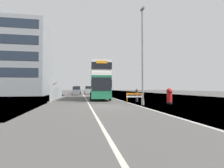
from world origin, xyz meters
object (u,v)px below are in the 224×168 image
at_px(double_decker_bus, 99,81).
at_px(car_oncoming_near, 76,91).
at_px(roadworks_barrier, 134,96).
at_px(car_receding_mid, 88,90).
at_px(car_far_side, 76,90).
at_px(car_receding_far, 77,90).
at_px(pedestrian_at_kerb, 137,95).
at_px(lamppost_foreground, 143,59).
at_px(red_pillar_postbox, 169,95).

xyz_separation_m(double_decker_bus, car_oncoming_near, (-3.74, 16.31, -1.78)).
xyz_separation_m(double_decker_bus, roadworks_barrier, (3.44, -6.65, -2.05)).
height_order(car_receding_mid, car_far_side, car_receding_mid).
xyz_separation_m(car_receding_far, car_far_side, (-0.64, 6.81, -0.05)).
distance_m(car_oncoming_near, car_receding_far, 13.98).
xyz_separation_m(roadworks_barrier, car_receding_mid, (-3.97, 29.53, 0.34)).
distance_m(car_receding_mid, pedestrian_at_kerb, 29.12).
xyz_separation_m(car_receding_mid, car_far_side, (-3.72, 14.22, -0.02)).
relative_size(double_decker_bus, roadworks_barrier, 6.05).
height_order(lamppost_foreground, car_oncoming_near, lamppost_foreground).
distance_m(double_decker_bus, pedestrian_at_kerb, 7.37).
xyz_separation_m(lamppost_foreground, pedestrian_at_kerb, (0.85, 4.42, -3.73)).
relative_size(lamppost_foreground, red_pillar_postbox, 5.82).
bearing_deg(car_receding_mid, car_oncoming_near, -116.01).
bearing_deg(pedestrian_at_kerb, double_decker_bus, 124.15).
bearing_deg(car_oncoming_near, roadworks_barrier, -72.64).
xyz_separation_m(double_decker_bus, car_far_side, (-4.25, 37.10, -1.72)).
distance_m(red_pillar_postbox, roadworks_barrier, 4.08).
height_order(double_decker_bus, car_receding_mid, double_decker_bus).
xyz_separation_m(car_receding_far, pedestrian_at_kerb, (7.60, -36.17, -0.25)).
xyz_separation_m(car_oncoming_near, pedestrian_at_kerb, (7.73, -22.19, -0.14)).
bearing_deg(car_receding_mid, roadworks_barrier, -82.34).
relative_size(red_pillar_postbox, pedestrian_at_kerb, 1.01).
relative_size(double_decker_bus, car_receding_mid, 2.52).
relative_size(car_receding_mid, car_far_side, 1.09).
xyz_separation_m(red_pillar_postbox, car_oncoming_near, (-10.16, 25.74, 0.06)).
bearing_deg(red_pillar_postbox, roadworks_barrier, 137.03).
height_order(double_decker_bus, pedestrian_at_kerb, double_decker_bus).
height_order(car_oncoming_near, car_receding_far, car_receding_far).
distance_m(double_decker_bus, lamppost_foreground, 10.92).
xyz_separation_m(car_receding_mid, pedestrian_at_kerb, (4.52, -28.77, -0.22)).
bearing_deg(lamppost_foreground, red_pillar_postbox, 14.97).
bearing_deg(car_far_side, roadworks_barrier, -80.04).
height_order(red_pillar_postbox, car_oncoming_near, car_oncoming_near).
height_order(double_decker_bus, roadworks_barrier, double_decker_bus).
bearing_deg(pedestrian_at_kerb, roadworks_barrier, -125.96).
relative_size(lamppost_foreground, car_receding_mid, 2.08).
distance_m(car_receding_far, pedestrian_at_kerb, 36.96).
bearing_deg(car_oncoming_near, lamppost_foreground, -75.51).
relative_size(lamppost_foreground, car_receding_far, 2.29).
distance_m(red_pillar_postbox, car_receding_mid, 33.05).
bearing_deg(car_oncoming_near, pedestrian_at_kerb, -70.80).
height_order(red_pillar_postbox, roadworks_barrier, red_pillar_postbox).
distance_m(car_oncoming_near, car_far_side, 20.80).
height_order(car_far_side, pedestrian_at_kerb, car_far_side).
relative_size(red_pillar_postbox, car_receding_mid, 0.36).
xyz_separation_m(roadworks_barrier, car_oncoming_near, (-7.18, 22.96, 0.27)).
xyz_separation_m(roadworks_barrier, car_receding_far, (-7.05, 36.93, 0.37)).
distance_m(car_receding_mid, car_far_side, 14.70).
xyz_separation_m(roadworks_barrier, car_far_side, (-7.69, 43.75, 0.32)).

